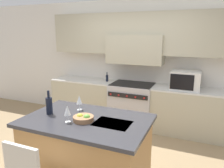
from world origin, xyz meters
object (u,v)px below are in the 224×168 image
wine_glass_far (79,100)px  oil_bottle_on_counter (107,78)px  microwave (186,80)px  wine_bottle (49,105)px  range_stove (132,105)px  wine_glass_near (67,111)px  fruit_bowl (83,118)px

wine_glass_far → oil_bottle_on_counter: bearing=103.0°
microwave → oil_bottle_on_counter: bearing=179.0°
wine_bottle → wine_glass_far: (0.29, 0.28, 0.02)m
microwave → wine_bottle: size_ratio=1.71×
microwave → wine_bottle: microwave is taller
range_stove → wine_glass_near: bearing=-92.2°
microwave → wine_glass_far: size_ratio=2.58×
wine_bottle → oil_bottle_on_counter: (-0.15, 2.18, -0.06)m
microwave → wine_glass_far: 2.25m
range_stove → fruit_bowl: size_ratio=3.69×
range_stove → wine_glass_near: 2.36m
microwave → fruit_bowl: 2.41m
wine_glass_far → fruit_bowl: bearing=-51.8°
wine_glass_near → wine_glass_far: size_ratio=1.00×
wine_bottle → oil_bottle_on_counter: 2.19m
wine_bottle → wine_glass_far: 0.41m
wine_glass_far → oil_bottle_on_counter: 1.96m
wine_glass_near → fruit_bowl: wine_glass_near is taller
fruit_bowl → range_stove: bearing=91.8°
oil_bottle_on_counter → range_stove: bearing=-4.5°
range_stove → wine_glass_far: 1.96m
fruit_bowl → wine_glass_far: bearing=128.2°
wine_bottle → oil_bottle_on_counter: bearing=93.9°
range_stove → wine_glass_near: size_ratio=4.41×
wine_glass_near → oil_bottle_on_counter: (-0.53, 2.33, -0.08)m
wine_glass_near → fruit_bowl: size_ratio=0.84×
microwave → fruit_bowl: size_ratio=2.16×
wine_glass_far → microwave: bearing=56.4°
wine_glass_near → wine_glass_far: (-0.09, 0.42, 0.00)m
wine_glass_near → wine_glass_far: same height
wine_glass_far → fruit_bowl: size_ratio=0.84×
fruit_bowl → wine_bottle: bearing=176.6°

